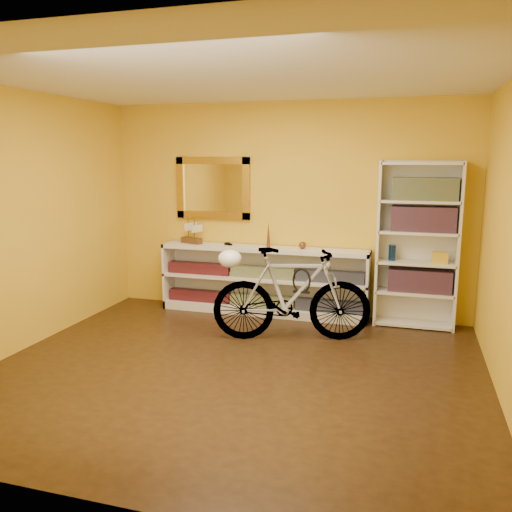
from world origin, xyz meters
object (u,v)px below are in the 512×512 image
(console_unit, at_px, (263,280))
(bookcase, at_px, (417,245))
(helmet, at_px, (230,259))
(bicycle, at_px, (292,294))

(console_unit, height_order, bookcase, bookcase)
(bookcase, bearing_deg, helmet, -151.01)
(console_unit, xyz_separation_m, helmet, (-0.07, -1.02, 0.46))
(bookcase, bearing_deg, console_unit, -179.21)
(console_unit, height_order, bicycle, bicycle)
(bookcase, distance_m, helmet, 2.16)
(console_unit, relative_size, bicycle, 1.51)
(console_unit, relative_size, helmet, 10.39)
(bookcase, distance_m, bicycle, 1.59)
(console_unit, bearing_deg, bicycle, -56.62)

